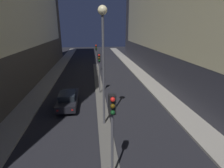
% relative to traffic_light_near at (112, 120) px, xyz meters
% --- Properties ---
extents(median_strip, '(1.00, 31.82, 0.13)m').
position_rel_traffic_light_near_xyz_m(median_strip, '(0.00, 12.80, -3.35)').
color(median_strip, '#56544F').
rests_on(median_strip, ground).
extents(traffic_light_near, '(0.32, 0.42, 4.47)m').
position_rel_traffic_light_near_xyz_m(traffic_light_near, '(0.00, 0.00, 0.00)').
color(traffic_light_near, '#4C4C51').
rests_on(traffic_light_near, median_strip).
extents(traffic_light_mid, '(0.32, 0.42, 4.47)m').
position_rel_traffic_light_near_xyz_m(traffic_light_mid, '(0.00, 12.03, 0.00)').
color(traffic_light_mid, '#4C4C51').
rests_on(traffic_light_mid, median_strip).
extents(traffic_light_far, '(0.32, 0.42, 4.47)m').
position_rel_traffic_light_near_xyz_m(traffic_light_far, '(0.00, 22.42, 0.00)').
color(traffic_light_far, '#4C4C51').
rests_on(traffic_light_far, median_strip).
extents(street_lamp, '(0.61, 0.61, 8.50)m').
position_rel_traffic_light_near_xyz_m(street_lamp, '(0.00, 5.29, 2.95)').
color(street_lamp, '#4C4C51').
rests_on(street_lamp, median_strip).
extents(car_left_lane, '(1.74, 4.75, 1.47)m').
position_rel_traffic_light_near_xyz_m(car_left_lane, '(-3.18, 9.10, -2.67)').
color(car_left_lane, black).
rests_on(car_left_lane, ground).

